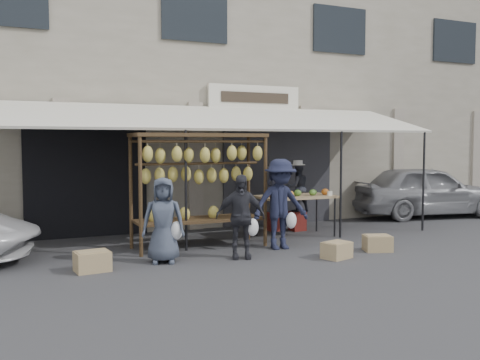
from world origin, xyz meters
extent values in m
plane|color=#2D2D30|center=(0.00, 0.00, 0.00)|extent=(90.00, 90.00, 0.00)
cube|color=#9F9585|center=(0.00, 6.50, 3.50)|extent=(24.00, 6.00, 7.00)
cube|color=#232328|center=(2.20, 3.46, 1.25)|extent=(3.00, 0.10, 2.50)
cube|color=black|center=(-2.50, 3.46, 1.25)|extent=(2.60, 0.10, 2.50)
cube|color=silver|center=(1.50, 3.40, 3.15)|extent=(2.40, 0.10, 0.60)
cube|color=silver|center=(0.00, 2.30, 2.60)|extent=(10.00, 2.34, 0.63)
cylinder|color=black|center=(-1.00, 1.15, 1.15)|extent=(0.05, 0.05, 2.30)
cylinder|color=black|center=(2.50, 1.15, 1.15)|extent=(0.05, 0.05, 2.30)
cylinder|color=black|center=(4.80, 1.15, 1.15)|extent=(0.05, 0.05, 2.30)
cylinder|color=black|center=(-1.92, 0.95, 1.10)|extent=(0.07, 0.07, 2.20)
cylinder|color=black|center=(0.58, 0.95, 1.10)|extent=(0.07, 0.07, 2.20)
cylinder|color=black|center=(-1.92, 1.75, 1.10)|extent=(0.07, 0.07, 2.20)
cylinder|color=black|center=(0.58, 1.75, 1.10)|extent=(0.07, 0.07, 2.20)
cube|color=black|center=(-0.67, 1.35, 2.20)|extent=(2.60, 0.90, 0.07)
cylinder|color=black|center=(-0.67, 1.00, 2.08)|extent=(2.50, 0.05, 0.05)
cylinder|color=black|center=(-0.67, 1.70, 2.08)|extent=(2.50, 0.05, 0.05)
cylinder|color=black|center=(-0.67, 1.35, 1.65)|extent=(2.50, 0.05, 0.05)
cube|color=black|center=(-0.67, 1.35, 0.55)|extent=(2.50, 0.80, 0.05)
ellipsoid|color=#DACE55|center=(-1.77, 1.00, 1.85)|extent=(0.20, 0.18, 0.30)
ellipsoid|color=#DACE55|center=(-1.49, 1.15, 1.81)|extent=(0.20, 0.18, 0.30)
ellipsoid|color=#DACE55|center=(-1.22, 1.00, 1.85)|extent=(0.20, 0.18, 0.30)
ellipsoid|color=#DACE55|center=(-0.94, 1.15, 1.82)|extent=(0.20, 0.18, 0.30)
ellipsoid|color=#DACE55|center=(-0.67, 1.00, 1.82)|extent=(0.20, 0.18, 0.30)
ellipsoid|color=#DACE55|center=(-0.39, 1.15, 1.81)|extent=(0.20, 0.18, 0.30)
ellipsoid|color=#DACE55|center=(-0.12, 1.00, 1.86)|extent=(0.20, 0.18, 0.30)
ellipsoid|color=#DACE55|center=(0.16, 1.15, 1.86)|extent=(0.20, 0.18, 0.30)
ellipsoid|color=#DACE55|center=(0.43, 1.00, 1.84)|extent=(0.20, 0.18, 0.30)
ellipsoid|color=#DACE55|center=(-1.72, 1.35, 1.43)|extent=(0.20, 0.18, 0.30)
ellipsoid|color=#DACE55|center=(-1.45, 1.35, 1.44)|extent=(0.20, 0.18, 0.30)
ellipsoid|color=#DACE55|center=(-1.19, 1.35, 1.45)|extent=(0.20, 0.18, 0.30)
ellipsoid|color=#DACE55|center=(-0.93, 1.35, 1.45)|extent=(0.20, 0.18, 0.30)
ellipsoid|color=#DACE55|center=(-0.67, 1.35, 1.39)|extent=(0.20, 0.18, 0.30)
ellipsoid|color=#DACE55|center=(-0.40, 1.35, 1.41)|extent=(0.20, 0.18, 0.30)
ellipsoid|color=#DACE55|center=(-0.14, 1.35, 1.40)|extent=(0.20, 0.18, 0.30)
ellipsoid|color=#DACE55|center=(0.12, 1.35, 1.43)|extent=(0.20, 0.18, 0.30)
ellipsoid|color=#DACE55|center=(0.38, 1.35, 1.42)|extent=(0.20, 0.18, 0.30)
cube|color=tan|center=(1.69, 1.68, 0.88)|extent=(1.70, 0.90, 0.05)
cylinder|color=black|center=(0.92, 1.31, 0.42)|extent=(0.04, 0.04, 0.85)
cylinder|color=black|center=(2.46, 1.31, 0.42)|extent=(0.04, 0.04, 0.85)
cylinder|color=black|center=(0.92, 2.05, 0.42)|extent=(0.04, 0.04, 0.85)
cylinder|color=black|center=(2.46, 2.05, 0.42)|extent=(0.04, 0.04, 0.85)
ellipsoid|color=orange|center=(1.03, 1.56, 0.97)|extent=(0.18, 0.14, 0.14)
ellipsoid|color=orange|center=(1.39, 1.41, 0.97)|extent=(0.18, 0.14, 0.14)
ellipsoid|color=#477226|center=(1.66, 1.55, 0.97)|extent=(0.18, 0.14, 0.14)
ellipsoid|color=#598C33|center=(2.03, 1.52, 0.97)|extent=(0.18, 0.14, 0.14)
ellipsoid|color=#B25919|center=(2.35, 1.54, 0.97)|extent=(0.18, 0.14, 0.14)
imported|color=#383B50|center=(1.61, 2.53, 0.97)|extent=(0.42, 0.30, 1.10)
imported|color=#272934|center=(2.11, 2.34, 1.01)|extent=(0.59, 0.48, 1.12)
imported|color=#3D4556|center=(-1.68, 0.33, 0.73)|extent=(0.82, 0.65, 1.47)
imported|color=#2B2C32|center=(-0.33, 0.11, 0.75)|extent=(0.95, 0.60, 1.50)
imported|color=#1A1D33|center=(0.71, 0.58, 0.87)|extent=(1.16, 0.72, 1.74)
cube|color=maroon|center=(1.61, 2.53, 0.21)|extent=(0.34, 0.34, 0.42)
cube|color=maroon|center=(2.11, 2.34, 0.22)|extent=(0.36, 0.36, 0.45)
cube|color=tan|center=(1.24, -0.58, 0.14)|extent=(0.57, 0.50, 0.29)
cube|color=tan|center=(2.31, -0.36, 0.15)|extent=(0.60, 0.52, 0.30)
cube|color=tan|center=(-2.89, 0.19, 0.16)|extent=(0.57, 0.46, 0.32)
imported|color=gray|center=(6.55, 2.96, 0.72)|extent=(4.46, 2.40, 1.44)
camera|label=1|loc=(-4.13, -8.48, 2.05)|focal=40.00mm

